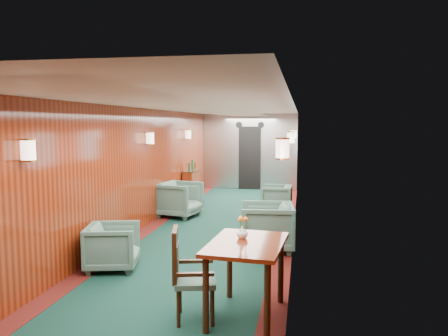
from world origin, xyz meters
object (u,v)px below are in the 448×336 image
Objects in this scene: armchair_right_near at (267,227)px; armchair_left_near at (113,246)px; armchair_right_far at (276,198)px; dining_table at (246,254)px; side_chair at (186,271)px; armchair_left_far at (179,199)px; credenza at (191,185)px.

armchair_left_near is at bearing -63.85° from armchair_right_near.
armchair_left_near is 4.98m from armchair_right_far.
side_chair is at bearing -158.30° from dining_table.
dining_table reaches higher than armchair_left_far.
armchair_left_far is at bearing -82.69° from credenza.
armchair_right_far is at bearing 70.68° from side_chair.
armchair_left_near is 2.50m from armchair_right_near.
armchair_left_far is at bearing -13.23° from armchair_left_near.
dining_table reaches higher than armchair_left_near.
armchair_right_near is at bearing 63.50° from side_chair.
side_chair is at bearing -19.17° from armchair_right_near.
armchair_left_far is at bearing 118.87° from dining_table.
dining_table is at bearing -133.97° from armchair_left_near.
armchair_left_far is at bearing -142.62° from armchair_right_near.
side_chair is 0.91× the size of credenza.
armchair_right_far is (2.39, -1.22, -0.10)m from credenza.
armchair_left_near is 0.83× the size of armchair_left_far.
dining_table is 1.17× the size of side_chair.
side_chair is 5.23m from armchair_left_far.
dining_table is 2.46m from armchair_left_near.
credenza is at bearing 19.64° from armchair_left_far.
armchair_left_far is at bearing 93.33° from side_chair.
armchair_left_near is 3.60m from armchair_left_far.
credenza is at bearing -114.91° from armchair_right_far.
credenza is 5.02m from armchair_right_near.
armchair_left_far reaches higher than armchair_left_near.
dining_table reaches higher than armchair_right_near.
armchair_left_near is (-1.48, 1.41, -0.21)m from side_chair.
dining_table is 5.76m from armchair_right_far.
side_chair is 1.15× the size of armchair_right_near.
armchair_left_near is 1.02× the size of armchair_right_far.
dining_table reaches higher than armchair_right_far.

